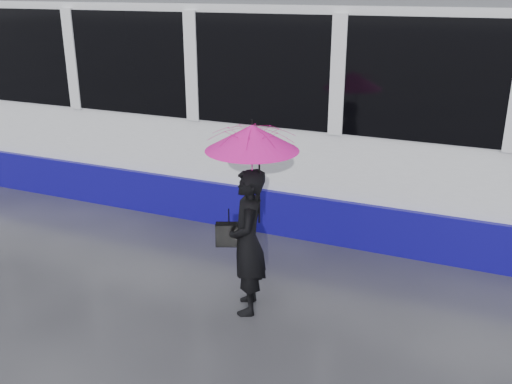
% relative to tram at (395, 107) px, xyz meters
% --- Properties ---
extents(ground, '(90.00, 90.00, 0.00)m').
position_rel_tram_xyz_m(ground, '(-2.21, -2.50, -1.64)').
color(ground, '#29292D').
rests_on(ground, ground).
extents(rails, '(34.00, 1.51, 0.02)m').
position_rel_tram_xyz_m(rails, '(-2.21, -0.00, -1.63)').
color(rails, '#3F3D38').
rests_on(rails, ground).
extents(tram, '(26.00, 2.56, 3.35)m').
position_rel_tram_xyz_m(tram, '(0.00, 0.00, 0.00)').
color(tram, white).
rests_on(tram, ground).
extents(woman, '(0.56, 0.66, 1.54)m').
position_rel_tram_xyz_m(woman, '(-0.83, -3.14, -0.87)').
color(woman, black).
rests_on(woman, ground).
extents(umbrella, '(1.18, 1.18, 1.04)m').
position_rel_tram_xyz_m(umbrella, '(-0.78, -3.14, 0.05)').
color(umbrella, '#F71485').
rests_on(umbrella, ground).
extents(handbag, '(0.30, 0.22, 0.42)m').
position_rel_tram_xyz_m(handbag, '(-1.05, -3.12, -0.83)').
color(handbag, black).
rests_on(handbag, ground).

